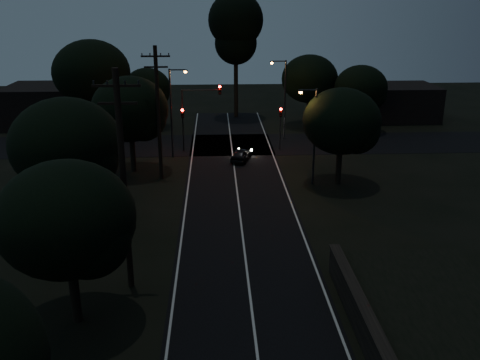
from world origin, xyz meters
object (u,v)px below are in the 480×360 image
streetlight_a (173,107)px  tall_pine (236,28)px  car (241,154)px  streetlight_c (313,130)px  utility_pole_mid (123,180)px  streetlight_b (283,94)px  signal_left (183,122)px  signal_mast (200,106)px  utility_pole_far (158,111)px  signal_right (280,121)px

streetlight_a → tall_pine: bearing=69.6°
tall_pine → streetlight_a: tall_pine is taller
streetlight_a → car: (6.01, -1.49, -4.06)m
tall_pine → streetlight_c: 26.19m
utility_pole_mid → streetlight_a: bearing=88.3°
streetlight_a → utility_pole_mid: bearing=-91.7°
tall_pine → streetlight_b: bearing=-68.6°
utility_pole_mid → streetlight_c: utility_pole_mid is taller
utility_pole_mid → signal_left: bearing=86.8°
signal_left → signal_mast: bearing=0.1°
utility_pole_far → signal_right: 13.53m
signal_left → streetlight_a: size_ratio=0.51×
signal_left → streetlight_b: bearing=22.0°
utility_pole_mid → car: bearing=72.7°
utility_pole_far → streetlight_a: bearing=83.4°
signal_mast → streetlight_b: size_ratio=0.78×
streetlight_b → car: (-4.61, -7.49, -4.06)m
streetlight_c → car: (-5.13, 6.51, -3.77)m
utility_pole_mid → utility_pole_far: size_ratio=1.05×
utility_pole_far → signal_left: size_ratio=2.56×
car → signal_mast: bearing=-27.5°
utility_pole_mid → car: utility_pole_mid is taller
tall_pine → signal_mast: size_ratio=2.32×
streetlight_a → car: streetlight_a is taller
utility_pole_mid → tall_pine: tall_pine is taller
streetlight_a → signal_right: bearing=11.3°
tall_pine → car: 20.97m
streetlight_a → streetlight_c: size_ratio=1.07×
signal_right → signal_mast: bearing=180.0°
utility_pole_mid → car: 23.11m
signal_right → car: signal_right is taller
streetlight_c → signal_left: bearing=136.2°
signal_left → signal_right: (9.20, 0.00, 0.00)m
utility_pole_mid → streetlight_a: size_ratio=1.38×
tall_pine → signal_right: (3.60, -15.01, -7.63)m
signal_right → streetlight_a: size_ratio=0.51×
streetlight_c → car: bearing=128.2°
utility_pole_mid → signal_right: utility_pole_mid is taller
utility_pole_mid → streetlight_c: (11.83, 15.00, -1.39)m
streetlight_c → signal_mast: bearing=131.2°
signal_left → signal_right: bearing=0.0°
streetlight_c → signal_right: bearing=97.0°
streetlight_b → car: 9.69m
signal_mast → streetlight_a: streetlight_a is taller
streetlight_b → utility_pole_mid: bearing=-111.3°
streetlight_a → streetlight_b: (10.61, 6.00, 0.00)m
signal_mast → car: size_ratio=1.84×
utility_pole_far → signal_right: bearing=37.0°
streetlight_a → utility_pole_far: bearing=-96.6°
signal_right → car: bearing=-138.3°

